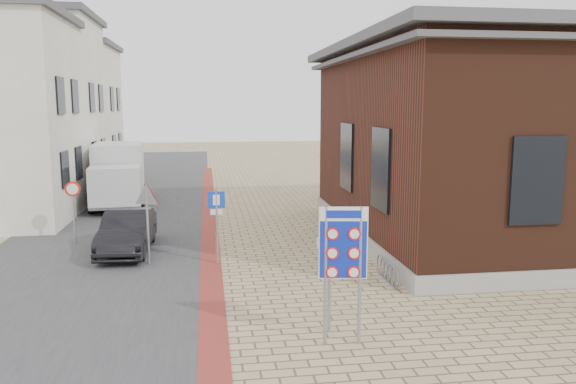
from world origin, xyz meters
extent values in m
plane|color=tan|center=(0.00, 0.00, 0.00)|extent=(120.00, 120.00, 0.00)
cube|color=#38383A|center=(-5.50, 15.00, 0.01)|extent=(7.00, 60.00, 0.02)
cube|color=maroon|center=(-2.00, 10.00, 0.01)|extent=(0.60, 40.00, 0.02)
cube|color=gray|center=(9.00, 7.00, 0.25)|extent=(12.15, 12.15, 0.50)
cube|color=#412015|center=(9.00, 7.00, 3.50)|extent=(12.00, 12.00, 6.00)
cube|color=#4C4C51|center=(9.00, 7.00, 6.65)|extent=(13.00, 13.00, 0.30)
cube|color=#4C4C51|center=(9.00, 7.00, 6.25)|extent=(12.70, 12.70, 0.15)
cube|color=black|center=(2.98, 4.00, 2.80)|extent=(0.12, 1.60, 2.40)
cube|color=black|center=(2.98, 8.00, 2.80)|extent=(0.12, 1.60, 2.40)
cube|color=black|center=(6.00, 0.98, 2.80)|extent=(1.40, 0.12, 2.20)
cube|color=black|center=(-7.48, 10.80, 2.20)|extent=(0.10, 1.10, 1.40)
cube|color=black|center=(-7.48, 13.20, 2.20)|extent=(0.10, 1.10, 1.40)
cube|color=black|center=(-7.48, 10.80, 5.00)|extent=(0.10, 1.10, 1.40)
cube|color=black|center=(-7.48, 13.20, 5.00)|extent=(0.10, 1.10, 1.40)
cube|color=beige|center=(-11.00, 18.00, 4.40)|extent=(7.00, 6.00, 8.80)
cube|color=#4C4C51|center=(-11.00, 18.00, 8.95)|extent=(7.40, 6.40, 0.30)
cube|color=black|center=(-7.48, 16.80, 2.20)|extent=(0.10, 1.10, 1.40)
cube|color=black|center=(-7.48, 19.20, 2.20)|extent=(0.10, 1.10, 1.40)
cube|color=black|center=(-7.48, 16.80, 5.00)|extent=(0.10, 1.10, 1.40)
cube|color=black|center=(-7.48, 19.20, 5.00)|extent=(0.10, 1.10, 1.40)
cube|color=beige|center=(-11.00, 24.00, 4.00)|extent=(7.00, 6.00, 8.00)
cube|color=#4C4C51|center=(-11.00, 24.00, 8.15)|extent=(7.40, 6.40, 0.30)
cube|color=black|center=(-7.48, 22.80, 2.20)|extent=(0.10, 1.10, 1.40)
cube|color=black|center=(-7.48, 25.20, 2.20)|extent=(0.10, 1.10, 1.40)
cube|color=black|center=(-7.48, 22.80, 5.00)|extent=(0.10, 1.10, 1.40)
cube|color=black|center=(-7.48, 25.20, 5.00)|extent=(0.10, 1.10, 1.40)
torus|color=slate|center=(2.65, 1.60, 0.28)|extent=(0.04, 0.60, 0.60)
torus|color=slate|center=(2.65, 1.90, 0.28)|extent=(0.04, 0.60, 0.60)
torus|color=slate|center=(2.65, 2.20, 0.28)|extent=(0.04, 0.60, 0.60)
torus|color=slate|center=(2.65, 2.50, 0.28)|extent=(0.04, 0.60, 0.60)
torus|color=slate|center=(2.65, 2.80, 0.28)|extent=(0.04, 0.60, 0.60)
cube|color=slate|center=(2.65, 2.20, 0.02)|extent=(0.08, 1.60, 0.04)
imported|color=black|center=(-4.60, 6.30, 0.66)|extent=(1.51, 4.04, 1.32)
cube|color=slate|center=(-6.10, 14.70, 0.45)|extent=(2.54, 5.56, 0.25)
cube|color=silver|center=(-5.94, 12.81, 1.25)|extent=(2.24, 1.87, 1.60)
cube|color=black|center=(-5.88, 12.06, 1.55)|extent=(1.90, 0.24, 0.80)
cube|color=silver|center=(-6.18, 15.60, 1.75)|extent=(2.49, 3.77, 2.20)
cylinder|color=black|center=(-7.02, 13.02, 0.40)|extent=(0.32, 0.82, 0.80)
cylinder|color=black|center=(-4.92, 13.19, 0.40)|extent=(0.32, 0.82, 0.80)
cylinder|color=black|center=(-7.28, 16.21, 0.40)|extent=(0.32, 0.82, 0.80)
cylinder|color=black|center=(-5.19, 16.38, 0.40)|extent=(0.32, 0.82, 0.80)
cylinder|color=gray|center=(0.17, -1.45, 1.37)|extent=(0.07, 0.07, 2.75)
cylinder|color=gray|center=(0.83, -1.55, 1.37)|extent=(0.07, 0.07, 2.75)
cube|color=white|center=(0.50, -1.50, 2.04)|extent=(0.93, 0.18, 1.41)
cube|color=#0E23AC|center=(0.50, -1.50, 2.04)|extent=(0.90, 0.18, 1.37)
cube|color=white|center=(0.50, -1.50, 2.60)|extent=(0.90, 0.18, 0.27)
cylinder|color=gray|center=(0.38, -0.89, 1.08)|extent=(0.07, 0.07, 2.16)
cube|color=white|center=(0.38, -0.89, 1.93)|extent=(0.57, 0.20, 0.21)
cube|color=#0F38B7|center=(0.38, -0.89, 1.64)|extent=(0.39, 0.15, 0.26)
cylinder|color=gray|center=(-1.80, 4.50, 1.12)|extent=(0.07, 0.07, 2.24)
cube|color=#1039C8|center=(-1.80, 4.50, 1.92)|extent=(0.49, 0.06, 0.49)
cube|color=white|center=(-1.80, 4.50, 1.57)|extent=(0.36, 0.06, 0.16)
cylinder|color=gray|center=(-3.80, 4.77, 1.15)|extent=(0.07, 0.07, 2.31)
cylinder|color=gray|center=(-6.50, 7.63, 1.06)|extent=(0.07, 0.07, 2.12)
cylinder|color=red|center=(-6.50, 7.63, 1.88)|extent=(0.50, 0.06, 0.50)
cylinder|color=orange|center=(-1.80, 4.53, 0.50)|extent=(0.11, 0.11, 1.00)
camera|label=1|loc=(-2.05, -11.69, 4.65)|focal=35.00mm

